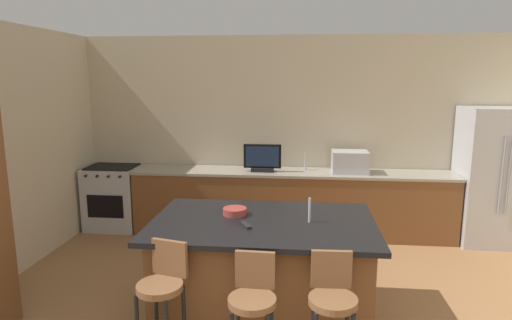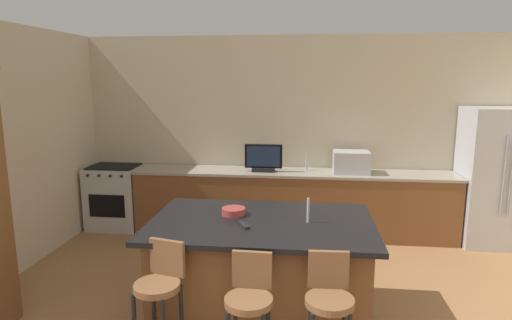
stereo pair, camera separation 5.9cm
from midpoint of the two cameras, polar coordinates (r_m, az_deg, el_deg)
wall_back at (r=6.31m, az=4.89°, el=3.48°), size 6.60×0.12×2.76m
counter_back at (r=6.13m, az=4.39°, el=-5.60°), size 4.41×0.62×0.90m
kitchen_island at (r=4.02m, az=0.46°, el=-14.18°), size 1.96×1.25×0.94m
refrigerator at (r=6.47m, az=28.31°, el=-1.90°), size 0.81×0.74×1.80m
range_oven at (r=6.70m, az=-18.38°, el=-4.65°), size 0.74×0.63×0.92m
microwave at (r=6.03m, az=11.95°, el=-0.23°), size 0.48×0.36×0.30m
tv_monitor at (r=5.96m, az=0.56°, el=0.13°), size 0.51×0.16×0.38m
sink_faucet_back at (r=6.09m, az=6.21°, el=-0.21°), size 0.02×0.02×0.24m
sink_faucet_island at (r=3.80m, az=6.60°, el=-6.55°), size 0.02×0.02×0.22m
bar_stool_left at (r=3.44m, az=-12.66°, el=-16.99°), size 0.35×0.37×0.97m
bar_stool_center at (r=3.24m, az=-0.97°, el=-18.98°), size 0.34×0.34×0.95m
bar_stool_right at (r=3.25m, az=9.41°, el=-18.81°), size 0.34×0.34×0.97m
fruit_bowl at (r=4.01m, az=-3.23°, el=-6.75°), size 0.22×0.22×0.06m
tv_remote at (r=3.71m, az=-1.79°, el=-8.53°), size 0.12×0.17×0.02m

